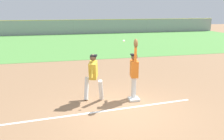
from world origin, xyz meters
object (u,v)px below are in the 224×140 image
object	(u,v)px
runner	(93,74)
parked_car_black	(27,28)
first_base	(134,99)
parked_car_red	(67,27)
fielder	(134,70)
parked_car_green	(107,26)
baseball	(124,41)

from	to	relation	value
runner	parked_car_black	size ratio (longest dim) A/B	0.38
first_base	runner	bearing A→B (deg)	166.40
first_base	parked_car_black	world-z (taller)	parked_car_black
first_base	parked_car_red	xyz separation A→B (m)	(-1.22, 26.03, 0.63)
fielder	parked_car_red	xyz separation A→B (m)	(-1.26, 25.88, -0.45)
parked_car_red	parked_car_black	bearing A→B (deg)	178.75
fielder	parked_car_red	world-z (taller)	fielder
first_base	parked_car_green	xyz separation A→B (m)	(4.49, 26.39, 0.63)
first_base	parked_car_green	world-z (taller)	parked_car_green
baseball	parked_car_red	distance (m)	25.77
parked_car_black	first_base	bearing A→B (deg)	-73.15
fielder	runner	size ratio (longest dim) A/B	1.33
baseball	fielder	bearing A→B (deg)	-24.98
parked_car_black	parked_car_green	bearing A→B (deg)	1.59
first_base	fielder	size ratio (longest dim) A/B	0.17
parked_car_red	parked_car_green	distance (m)	5.73
first_base	parked_car_black	distance (m)	27.46
runner	first_base	bearing A→B (deg)	4.70
baseball	parked_car_black	size ratio (longest dim) A/B	0.02
fielder	parked_car_black	bearing A→B (deg)	-65.93
first_base	baseball	bearing A→B (deg)	134.64
parked_car_green	baseball	bearing A→B (deg)	-101.82
first_base	parked_car_red	bearing A→B (deg)	92.69
runner	baseball	bearing A→B (deg)	17.17
runner	fielder	bearing A→B (deg)	10.99
fielder	parked_car_black	xyz separation A→B (m)	(-6.70, 26.47, -0.45)
parked_car_red	parked_car_green	world-z (taller)	same
fielder	parked_car_black	size ratio (longest dim) A/B	0.51
baseball	parked_car_black	world-z (taller)	baseball
first_base	parked_car_red	distance (m)	26.07
baseball	parked_car_red	bearing A→B (deg)	92.01
fielder	baseball	bearing A→B (deg)	-15.11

